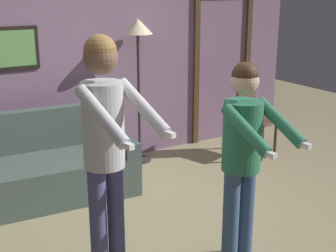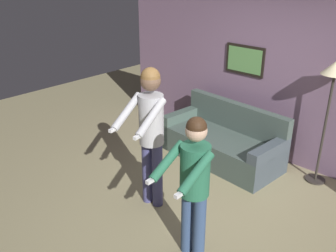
{
  "view_description": "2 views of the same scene",
  "coord_description": "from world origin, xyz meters",
  "px_view_note": "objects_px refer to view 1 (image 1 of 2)",
  "views": [
    {
      "loc": [
        -1.91,
        -3.16,
        2.14
      ],
      "look_at": [
        -0.15,
        -0.3,
        1.12
      ],
      "focal_mm": 50.0,
      "sensor_mm": 36.0,
      "label": 1
    },
    {
      "loc": [
        2.3,
        -3.09,
        2.93
      ],
      "look_at": [
        -0.27,
        -0.33,
        1.25
      ],
      "focal_mm": 40.0,
      "sensor_mm": 36.0,
      "label": 2
    }
  ],
  "objects_px": {
    "dining_chair_distant": "(252,114)",
    "couch": "(40,172)",
    "torchiere_lamp": "(138,42)",
    "person_standing_left": "(105,134)",
    "person_standing_right": "(243,147)"
  },
  "relations": [
    {
      "from": "torchiere_lamp",
      "to": "dining_chair_distant",
      "type": "bearing_deg",
      "value": -19.53
    },
    {
      "from": "torchiere_lamp",
      "to": "person_standing_left",
      "type": "relative_size",
      "value": 0.97
    },
    {
      "from": "couch",
      "to": "dining_chair_distant",
      "type": "height_order",
      "value": "dining_chair_distant"
    },
    {
      "from": "dining_chair_distant",
      "to": "couch",
      "type": "bearing_deg",
      "value": 177.62
    },
    {
      "from": "person_standing_right",
      "to": "person_standing_left",
      "type": "bearing_deg",
      "value": 159.38
    },
    {
      "from": "person_standing_left",
      "to": "person_standing_right",
      "type": "bearing_deg",
      "value": -20.62
    },
    {
      "from": "couch",
      "to": "person_standing_left",
      "type": "xyz_separation_m",
      "value": [
        0.04,
        -1.63,
        0.85
      ]
    },
    {
      "from": "person_standing_right",
      "to": "couch",
      "type": "bearing_deg",
      "value": 116.91
    },
    {
      "from": "person_standing_right",
      "to": "dining_chair_distant",
      "type": "relative_size",
      "value": 1.73
    },
    {
      "from": "couch",
      "to": "person_standing_right",
      "type": "xyz_separation_m",
      "value": [
        1.01,
        -1.99,
        0.68
      ]
    },
    {
      "from": "couch",
      "to": "torchiere_lamp",
      "type": "xyz_separation_m",
      "value": [
        1.38,
        0.38,
        1.22
      ]
    },
    {
      "from": "couch",
      "to": "torchiere_lamp",
      "type": "distance_m",
      "value": 1.88
    },
    {
      "from": "person_standing_left",
      "to": "dining_chair_distant",
      "type": "height_order",
      "value": "person_standing_left"
    },
    {
      "from": "person_standing_left",
      "to": "dining_chair_distant",
      "type": "relative_size",
      "value": 1.96
    },
    {
      "from": "torchiere_lamp",
      "to": "dining_chair_distant",
      "type": "relative_size",
      "value": 1.9
    }
  ]
}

